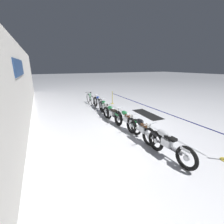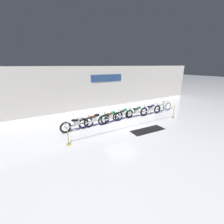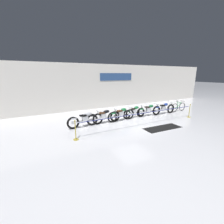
% 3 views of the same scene
% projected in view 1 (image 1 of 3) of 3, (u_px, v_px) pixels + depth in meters
% --- Properties ---
extents(ground_plane, '(120.00, 120.00, 0.00)m').
position_uv_depth(ground_plane, '(128.00, 123.00, 8.44)').
color(ground_plane, silver).
extents(back_wall, '(28.00, 0.29, 4.20)m').
position_uv_depth(back_wall, '(15.00, 93.00, 5.71)').
color(back_wall, silver).
rests_on(back_wall, ground).
extents(motorcycle_silver_0, '(2.44, 0.62, 0.96)m').
position_uv_depth(motorcycle_silver_0, '(165.00, 143.00, 5.24)').
color(motorcycle_silver_0, black).
rests_on(motorcycle_silver_0, ground).
extents(motorcycle_black_1, '(2.47, 0.62, 0.96)m').
position_uv_depth(motorcycle_black_1, '(142.00, 130.00, 6.33)').
color(motorcycle_black_1, black).
rests_on(motorcycle_black_1, ground).
extents(motorcycle_green_2, '(2.28, 0.62, 0.96)m').
position_uv_depth(motorcycle_green_2, '(126.00, 120.00, 7.51)').
color(motorcycle_green_2, black).
rests_on(motorcycle_green_2, ground).
extents(motorcycle_green_3, '(2.12, 0.62, 0.93)m').
position_uv_depth(motorcycle_green_3, '(112.00, 114.00, 8.54)').
color(motorcycle_green_3, black).
rests_on(motorcycle_green_3, ground).
extents(motorcycle_green_4, '(2.30, 0.62, 0.94)m').
position_uv_depth(motorcycle_green_4, '(105.00, 108.00, 9.74)').
color(motorcycle_green_4, black).
rests_on(motorcycle_green_4, ground).
extents(motorcycle_blue_5, '(2.38, 0.62, 0.97)m').
position_uv_depth(motorcycle_blue_5, '(99.00, 103.00, 11.08)').
color(motorcycle_blue_5, black).
rests_on(motorcycle_blue_5, ground).
extents(bicycle, '(1.78, 0.48, 0.99)m').
position_uv_depth(bicycle, '(90.00, 99.00, 12.71)').
color(bicycle, black).
rests_on(bicycle, ground).
extents(stanchion_far_left, '(8.84, 0.28, 1.05)m').
position_uv_depth(stanchion_far_left, '(162.00, 115.00, 7.56)').
color(stanchion_far_left, gold).
rests_on(stanchion_far_left, ground).
extents(stanchion_mid_left, '(0.28, 0.28, 1.05)m').
position_uv_depth(stanchion_mid_left, '(112.00, 100.00, 12.66)').
color(stanchion_mid_left, gold).
rests_on(stanchion_mid_left, ground).
extents(floor_banner, '(2.52, 1.02, 0.01)m').
position_uv_depth(floor_banner, '(147.00, 114.00, 9.96)').
color(floor_banner, black).
rests_on(floor_banner, ground).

